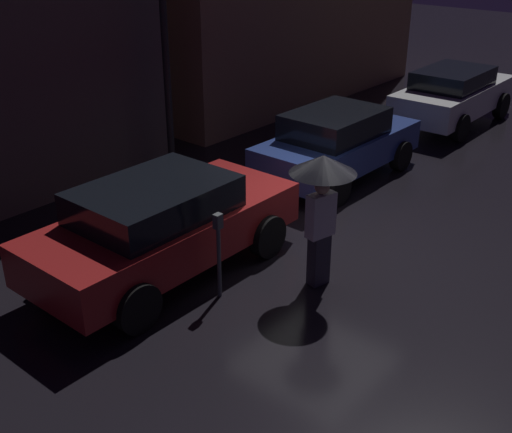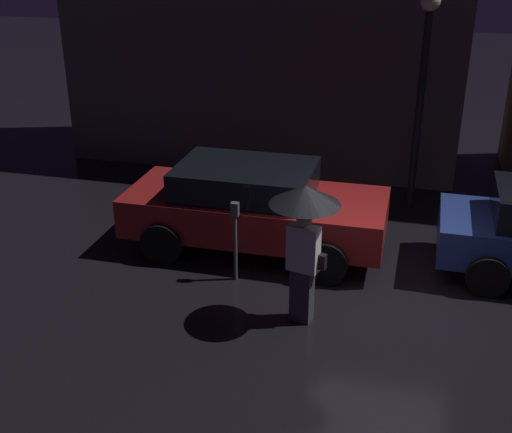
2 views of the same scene
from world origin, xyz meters
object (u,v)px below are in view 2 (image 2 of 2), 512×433
parked_car_red (253,205)px  parking_meter (235,233)px  pedestrian_with_umbrella (305,219)px  street_lamp_near (423,73)px

parked_car_red → parking_meter: parked_car_red is taller
pedestrian_with_umbrella → parking_meter: 1.71m
pedestrian_with_umbrella → street_lamp_near: street_lamp_near is taller
parked_car_red → pedestrian_with_umbrella: 2.53m
parked_car_red → street_lamp_near: 4.14m
pedestrian_with_umbrella → street_lamp_near: (1.34, 4.67, 1.11)m
parked_car_red → street_lamp_near: street_lamp_near is taller
parking_meter → street_lamp_near: bearing=55.6°
parked_car_red → street_lamp_near: (2.60, 2.62, 1.89)m
parked_car_red → street_lamp_near: size_ratio=1.07×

